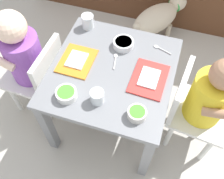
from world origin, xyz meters
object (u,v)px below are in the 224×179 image
(food_tray_left, at_px, (76,61))
(spoon_by_left_tray, at_px, (161,49))
(seated_child_left, at_px, (25,56))
(water_cup_right, at_px, (97,97))
(dining_table, at_px, (112,80))
(cereal_bowl_right_side, at_px, (123,44))
(seated_child_right, at_px, (206,98))
(water_cup_left, at_px, (88,22))
(veggie_bowl_near, at_px, (137,113))
(food_tray_right, at_px, (149,79))
(veggie_bowl_far, at_px, (66,94))
(dog, at_px, (158,17))
(spoon_by_right_tray, at_px, (115,59))

(food_tray_left, height_order, spoon_by_left_tray, food_tray_left)
(seated_child_left, relative_size, water_cup_right, 11.05)
(dining_table, distance_m, cereal_bowl_right_side, 0.19)
(seated_child_left, relative_size, seated_child_right, 1.05)
(water_cup_left, bearing_deg, veggie_bowl_near, -49.22)
(food_tray_left, relative_size, food_tray_right, 0.90)
(food_tray_left, bearing_deg, veggie_bowl_far, -80.34)
(food_tray_left, xyz_separation_m, cereal_bowl_right_side, (0.18, 0.17, 0.01))
(dining_table, xyz_separation_m, water_cup_left, (-0.21, 0.24, 0.11))
(food_tray_left, distance_m, cereal_bowl_right_side, 0.25)
(dining_table, xyz_separation_m, seated_child_left, (-0.45, -0.02, 0.05))
(veggie_bowl_near, xyz_separation_m, spoon_by_left_tray, (0.02, 0.39, -0.02))
(veggie_bowl_far, bearing_deg, cereal_bowl_right_side, 67.21)
(seated_child_left, relative_size, dog, 1.53)
(seated_child_left, height_order, veggie_bowl_near, seated_child_left)
(veggie_bowl_far, bearing_deg, food_tray_left, 99.66)
(food_tray_right, bearing_deg, dog, 95.39)
(water_cup_left, xyz_separation_m, spoon_by_right_tray, (0.20, -0.17, -0.03))
(dining_table, relative_size, cereal_bowl_right_side, 5.81)
(dog, xyz_separation_m, cereal_bowl_right_side, (-0.10, -0.59, 0.29))
(dining_table, xyz_separation_m, spoon_by_right_tray, (-0.00, 0.06, 0.08))
(seated_child_left, distance_m, spoon_by_left_tray, 0.67)
(food_tray_right, distance_m, water_cup_left, 0.45)
(cereal_bowl_right_side, xyz_separation_m, spoon_by_left_tray, (0.18, 0.04, -0.02))
(dog, xyz_separation_m, water_cup_right, (-0.11, -0.93, 0.30))
(seated_child_right, height_order, water_cup_right, seated_child_right)
(spoon_by_right_tray, bearing_deg, food_tray_left, -157.77)
(food_tray_right, height_order, veggie_bowl_far, veggie_bowl_far)
(seated_child_right, xyz_separation_m, veggie_bowl_far, (-0.59, -0.21, 0.07))
(seated_child_left, height_order, water_cup_left, seated_child_left)
(water_cup_left, relative_size, spoon_by_left_tray, 0.74)
(veggie_bowl_near, bearing_deg, spoon_by_left_tray, 87.28)
(dog, height_order, water_cup_left, water_cup_left)
(water_cup_left, bearing_deg, dog, 58.96)
(food_tray_left, xyz_separation_m, veggie_bowl_near, (0.34, -0.19, 0.01))
(dining_table, height_order, food_tray_left, food_tray_left)
(dog, xyz_separation_m, food_tray_right, (0.07, -0.76, 0.28))
(dog, relative_size, spoon_by_left_tray, 4.59)
(water_cup_left, xyz_separation_m, cereal_bowl_right_side, (0.21, -0.08, -0.01))
(dining_table, xyz_separation_m, veggie_bowl_near, (0.17, -0.20, 0.10))
(seated_child_right, distance_m, spoon_by_left_tray, 0.32)
(food_tray_right, bearing_deg, seated_child_left, -178.52)
(dog, distance_m, water_cup_left, 0.67)
(spoon_by_left_tray, bearing_deg, food_tray_right, -93.72)
(seated_child_left, bearing_deg, dining_table, 2.69)
(water_cup_right, height_order, spoon_by_left_tray, water_cup_right)
(food_tray_left, bearing_deg, veggie_bowl_near, -29.27)
(food_tray_left, distance_m, veggie_bowl_near, 0.39)
(water_cup_left, bearing_deg, cereal_bowl_right_side, -19.89)
(food_tray_left, height_order, veggie_bowl_far, veggie_bowl_far)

